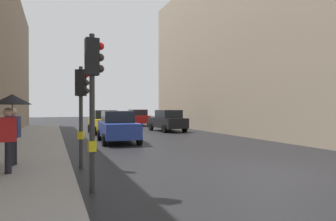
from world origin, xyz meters
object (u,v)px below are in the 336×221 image
object	(u,v)px
car_yellow_taxi	(104,122)
pedestrian_with_grey_backpack	(11,133)
pedestrian_with_umbrella	(11,111)
car_blue_van	(118,127)
car_dark_suv	(168,121)
car_red_sedan	(137,118)
traffic_light_near_right	(82,98)
traffic_light_near_left	(93,83)

from	to	relation	value
car_yellow_taxi	pedestrian_with_grey_backpack	distance (m)	13.32
car_yellow_taxi	pedestrian_with_umbrella	size ratio (longest dim) A/B	1.99
car_blue_van	car_dark_suv	size ratio (longest dim) A/B	0.99
car_yellow_taxi	car_red_sedan	world-z (taller)	same
car_red_sedan	car_dark_suv	xyz separation A→B (m)	(0.23, -8.58, 0.00)
traffic_light_near_right	car_blue_van	distance (m)	7.21
car_blue_van	pedestrian_with_grey_backpack	xyz separation A→B (m)	(-4.59, -6.19, 0.29)
traffic_light_near_left	car_blue_van	distance (m)	9.97
car_dark_suv	traffic_light_near_left	bearing A→B (deg)	-116.64
traffic_light_near_right	pedestrian_with_grey_backpack	distance (m)	2.36
car_yellow_taxi	car_red_sedan	distance (m)	10.09
pedestrian_with_umbrella	traffic_light_near_left	bearing A→B (deg)	-47.74
car_yellow_taxi	traffic_light_near_right	bearing A→B (deg)	-102.24
car_red_sedan	pedestrian_with_umbrella	xyz separation A→B (m)	(-9.68, -22.38, 0.96)
traffic_light_near_left	car_red_sedan	world-z (taller)	traffic_light_near_left
car_blue_van	car_yellow_taxi	distance (m)	6.22
traffic_light_near_left	pedestrian_with_umbrella	xyz separation A→B (m)	(-1.92, 2.12, -0.65)
car_blue_van	car_yellow_taxi	world-z (taller)	same
traffic_light_near_right	pedestrian_with_grey_backpack	bearing A→B (deg)	168.53
traffic_light_near_left	car_blue_van	xyz separation A→B (m)	(2.53, 9.51, -1.61)
traffic_light_near_right	car_red_sedan	bearing A→B (deg)	70.24
pedestrian_with_umbrella	car_yellow_taxi	bearing A→B (deg)	70.94
car_blue_van	pedestrian_with_umbrella	distance (m)	8.69
traffic_light_near_right	car_dark_suv	world-z (taller)	traffic_light_near_right
car_blue_van	traffic_light_near_left	bearing A→B (deg)	-104.89
car_red_sedan	traffic_light_near_left	bearing A→B (deg)	-107.57
car_yellow_taxi	car_dark_suv	bearing A→B (deg)	2.14
car_yellow_taxi	pedestrian_with_grey_backpack	bearing A→B (deg)	-111.31
car_dark_suv	pedestrian_with_grey_backpack	distance (m)	16.12
traffic_light_near_left	car_yellow_taxi	xyz separation A→B (m)	(2.78, 15.73, -1.61)
car_yellow_taxi	pedestrian_with_umbrella	xyz separation A→B (m)	(-4.70, -13.61, 0.96)
pedestrian_with_umbrella	pedestrian_with_grey_backpack	world-z (taller)	pedestrian_with_umbrella
traffic_light_near_left	car_red_sedan	bearing A→B (deg)	72.43
pedestrian_with_grey_backpack	car_blue_van	bearing A→B (deg)	53.46
car_blue_van	pedestrian_with_grey_backpack	bearing A→B (deg)	-126.54
traffic_light_near_right	car_dark_suv	distance (m)	15.33
car_blue_van	car_dark_suv	world-z (taller)	same
pedestrian_with_grey_backpack	traffic_light_near_right	bearing A→B (deg)	-11.47
pedestrian_with_grey_backpack	car_yellow_taxi	bearing A→B (deg)	68.69
traffic_light_near_right	pedestrian_with_umbrella	world-z (taller)	traffic_light_near_right
traffic_light_near_right	pedestrian_with_umbrella	bearing A→B (deg)	-157.81
traffic_light_near_left	pedestrian_with_umbrella	distance (m)	2.93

